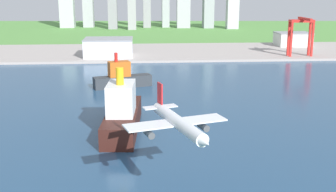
# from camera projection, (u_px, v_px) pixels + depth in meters

# --- Properties ---
(ground_plane) EXTENTS (2400.00, 2400.00, 0.00)m
(ground_plane) POSITION_uv_depth(u_px,v_px,m) (170.00, 90.00, 322.72)
(ground_plane) COLOR #559142
(water_bay) EXTENTS (840.00, 360.00, 0.15)m
(water_bay) POSITION_uv_depth(u_px,v_px,m) (177.00, 112.00, 264.71)
(water_bay) COLOR navy
(water_bay) RESTS_ON ground
(industrial_pier) EXTENTS (840.00, 140.00, 2.50)m
(industrial_pier) POSITION_uv_depth(u_px,v_px,m) (158.00, 52.00, 506.08)
(industrial_pier) COLOR #A49B95
(industrial_pier) RESTS_ON ground
(airplane_landing) EXTENTS (37.75, 44.51, 14.66)m
(airplane_landing) POSITION_uv_depth(u_px,v_px,m) (178.00, 123.00, 147.02)
(airplane_landing) COLOR silver
(container_barge) EXTENTS (46.14, 23.49, 27.14)m
(container_barge) POSITION_uv_depth(u_px,v_px,m) (122.00, 78.00, 329.93)
(container_barge) COLOR #2D3338
(container_barge) RESTS_ON water_bay
(cargo_ship) EXTENTS (20.63, 65.85, 36.03)m
(cargo_ship) POSITION_uv_depth(u_px,v_px,m) (122.00, 113.00, 227.06)
(cargo_ship) COLOR #381914
(cargo_ship) RESTS_ON water_bay
(port_crane_red) EXTENTS (25.96, 34.50, 42.25)m
(port_crane_red) POSITION_uv_depth(u_px,v_px,m) (302.00, 28.00, 459.93)
(port_crane_red) COLOR red
(port_crane_red) RESTS_ON industrial_pier
(warehouse_main) EXTENTS (52.48, 40.73, 19.65)m
(warehouse_main) POSITION_uv_depth(u_px,v_px,m) (109.00, 47.00, 463.58)
(warehouse_main) COLOR silver
(warehouse_main) RESTS_ON industrial_pier
(warehouse_annex) EXTENTS (43.23, 33.69, 17.05)m
(warehouse_annex) POSITION_uv_depth(u_px,v_px,m) (293.00, 39.00, 550.72)
(warehouse_annex) COLOR silver
(warehouse_annex) RESTS_ON industrial_pier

